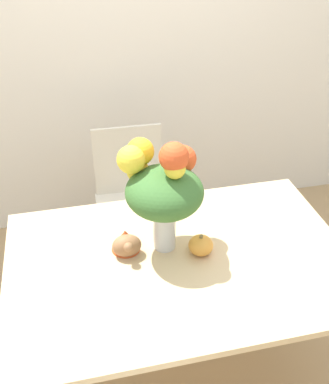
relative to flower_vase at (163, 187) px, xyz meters
The scene contains 7 objects.
ground_plane 1.06m from the flower_vase, 66.52° to the right, with size 12.00×12.00×0.00m, color tan.
wall_back 1.36m from the flower_vase, 87.98° to the left, with size 8.00×0.06×2.70m.
dining_table 0.40m from the flower_vase, 66.52° to the right, with size 1.39×0.91×0.77m.
flower_vase is the anchor object (origin of this frame).
pumpkin 0.29m from the flower_vase, 33.90° to the right, with size 0.10×0.10×0.09m.
turkey_figurine 0.28m from the flower_vase, behind, with size 0.12×0.16×0.10m.
dining_chair_near_window 0.94m from the flower_vase, 91.55° to the left, with size 0.43×0.43×0.90m.
Camera 1 is at (-0.36, -1.30, 2.01)m, focal length 42.00 mm.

